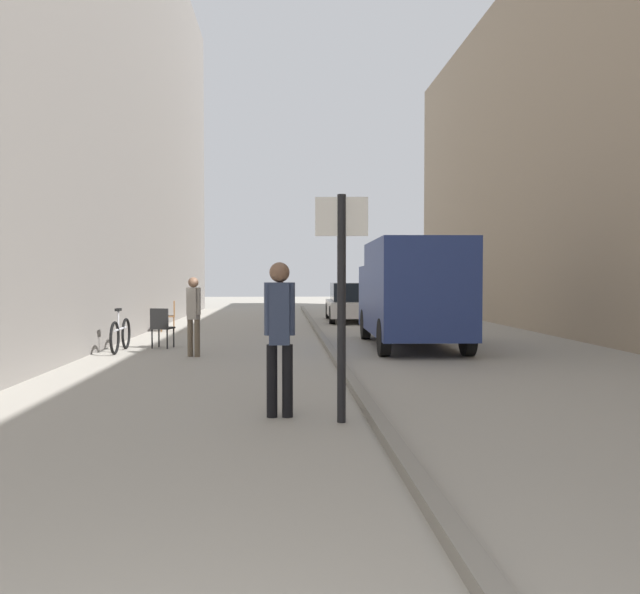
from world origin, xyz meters
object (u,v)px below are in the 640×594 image
pedestrian_far_crossing (280,299)px  delivery_van (411,291)px  parked_car (352,302)px  cafe_chair_near_window (171,314)px  pedestrian_main_foreground (194,311)px  street_sign_post (342,287)px  bicycle_leaning (121,335)px  cafe_chair_by_doorway (161,325)px  pedestrian_mid_block (280,328)px

pedestrian_far_crossing → delivery_van: (3.14, -5.84, 0.39)m
pedestrian_far_crossing → delivery_van: bearing=-53.6°
parked_car → cafe_chair_near_window: size_ratio=4.52×
pedestrian_main_foreground → street_sign_post: (2.53, -6.04, 0.58)m
delivery_van → cafe_chair_near_window: (-6.49, 4.56, -0.79)m
pedestrian_main_foreground → delivery_van: 5.17m
bicycle_leaning → cafe_chair_by_doorway: 1.01m
pedestrian_main_foreground → cafe_chair_near_window: bearing=127.0°
pedestrian_far_crossing → bicycle_leaning: size_ratio=0.93×
pedestrian_mid_block → cafe_chair_by_doorway: size_ratio=1.96×
delivery_van → street_sign_post: street_sign_post is taller
pedestrian_mid_block → pedestrian_main_foreground: bearing=110.5°
pedestrian_main_foreground → pedestrian_far_crossing: pedestrian_main_foreground is taller
pedestrian_mid_block → street_sign_post: bearing=-20.5°
pedestrian_mid_block → parked_car: size_ratio=0.43×
pedestrian_mid_block → street_sign_post: street_sign_post is taller
cafe_chair_near_window → parked_car: bearing=-64.5°
street_sign_post → cafe_chair_by_doorway: bearing=-60.2°
pedestrian_mid_block → delivery_van: size_ratio=0.35×
street_sign_post → cafe_chair_near_window: size_ratio=2.77×
pedestrian_mid_block → cafe_chair_by_doorway: (-2.79, 7.31, -0.52)m
pedestrian_main_foreground → pedestrian_far_crossing: (1.78, 7.38, -0.01)m
pedestrian_main_foreground → cafe_chair_by_doorway: (-0.97, 1.57, -0.42)m
parked_car → cafe_chair_near_window: bearing=-144.0°
cafe_chair_by_doorway → delivery_van: bearing=13.0°
pedestrian_mid_block → bicycle_leaning: size_ratio=1.04×
cafe_chair_by_doorway → pedestrian_far_crossing: bearing=77.9°
parked_car → cafe_chair_by_doorway: bearing=-120.6°
parked_car → pedestrian_main_foreground: bearing=-112.1°
pedestrian_far_crossing → parked_car: bearing=55.0°
bicycle_leaning → pedestrian_mid_block: bearing=-63.0°
pedestrian_main_foreground → bicycle_leaning: (-1.75, 0.96, -0.58)m
pedestrian_mid_block → bicycle_leaning: bearing=121.0°
bicycle_leaning → cafe_chair_near_window: bearing=86.8°
cafe_chair_by_doorway → street_sign_post: bearing=-52.0°
bicycle_leaning → street_sign_post: bearing=-59.7°
pedestrian_main_foreground → pedestrian_far_crossing: bearing=99.1°
pedestrian_mid_block → delivery_van: (3.10, 7.28, 0.27)m
delivery_van → cafe_chair_by_doorway: size_ratio=5.61×
pedestrian_mid_block → bicycle_leaning: pedestrian_mid_block is taller
pedestrian_far_crossing → parked_car: size_ratio=0.39×
pedestrian_main_foreground → cafe_chair_near_window: (-1.57, 6.11, -0.42)m
cafe_chair_by_doorway → parked_car: bearing=71.2°
delivery_van → cafe_chair_by_doorway: bearing=-178.6°
parked_car → cafe_chair_near_window: (-6.05, -4.16, -0.17)m
delivery_van → street_sign_post: size_ratio=2.03×
pedestrian_far_crossing → street_sign_post: 13.46m
pedestrian_mid_block → street_sign_post: 0.91m
delivery_van → pedestrian_main_foreground: bearing=-160.9°
pedestrian_main_foreground → parked_car: bearing=89.0°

